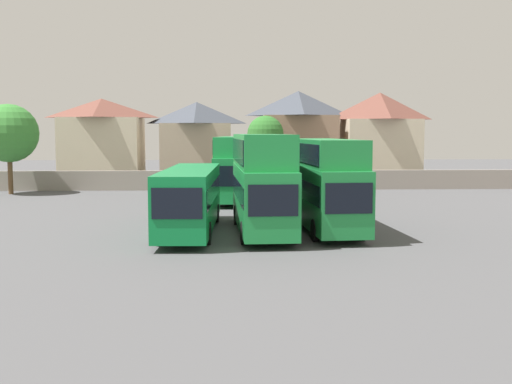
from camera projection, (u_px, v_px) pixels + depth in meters
The scene contains 13 objects.
ground at pixel (248, 197), 50.96m from camera, with size 140.00×140.00×0.00m, color #4C4C4F.
depot_boundary_wall at pixel (245, 180), 57.53m from camera, with size 56.00×0.50×1.80m, color gray.
bus_1 at pixel (190, 196), 32.94m from camera, with size 2.96×12.07×3.39m.
bus_2 at pixel (262, 178), 32.67m from camera, with size 2.96×10.50×5.20m.
bus_3 at pixel (325, 180), 33.38m from camera, with size 3.08×10.20×4.94m.
bus_4 at pixel (235, 165), 47.79m from camera, with size 3.28×10.63×4.96m.
bus_5 at pixel (271, 165), 47.24m from camera, with size 2.86×10.82×5.03m.
house_terrace_left at pixel (102, 141), 64.25m from camera, with size 8.36×6.41×8.76m.
house_terrace_centre at pixel (197, 142), 65.09m from camera, with size 7.38×8.06×8.44m.
house_terrace_right at pixel (298, 136), 65.80m from camera, with size 7.94×7.47×9.62m.
house_terrace_far_right at pixel (379, 137), 65.44m from camera, with size 7.96×6.78×9.44m.
tree_left_of_lot at pixel (9, 133), 53.21m from camera, with size 4.99×4.99×7.72m.
tree_behind_wall at pixel (265, 134), 59.71m from camera, with size 3.50×3.50×6.90m.
Camera 1 is at (-1.63, -32.66, 5.31)m, focal length 43.73 mm.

